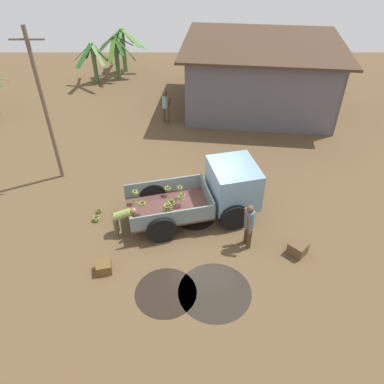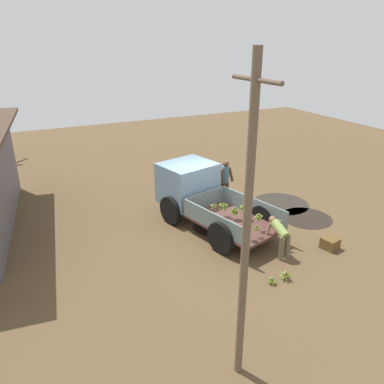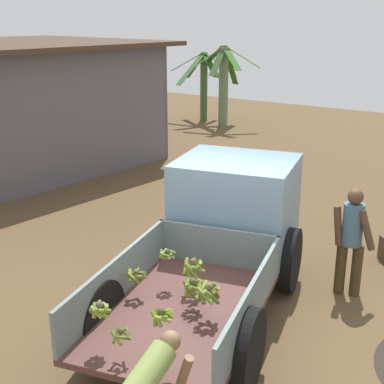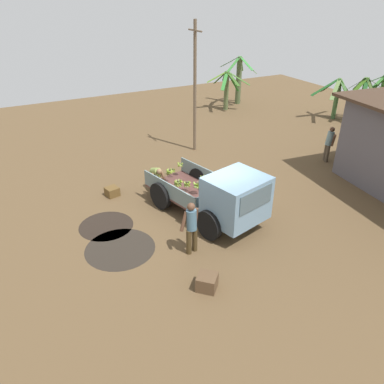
% 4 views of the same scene
% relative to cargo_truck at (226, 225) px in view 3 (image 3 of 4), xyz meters
% --- Properties ---
extents(ground, '(36.00, 36.00, 0.00)m').
position_rel_cargo_truck_xyz_m(ground, '(-0.63, -0.22, -1.03)').
color(ground, brown).
extents(mud_patch_0, '(1.47, 1.47, 0.01)m').
position_rel_cargo_truck_xyz_m(mud_patch_0, '(-0.85, -0.25, -1.03)').
color(mud_patch_0, black).
rests_on(mud_patch_0, ground).
extents(cargo_truck, '(4.78, 2.87, 1.92)m').
position_rel_cargo_truck_xyz_m(cargo_truck, '(0.00, 0.00, 0.00)').
color(cargo_truck, '#54322C').
rests_on(cargo_truck, ground).
extents(warehouse_shed, '(8.68, 7.60, 3.36)m').
position_rel_cargo_truck_xyz_m(warehouse_shed, '(3.08, 8.80, 1.41)').
color(warehouse_shed, '#59555B').
rests_on(warehouse_shed, ground).
extents(banana_palm_2, '(2.57, 2.55, 2.69)m').
position_rel_cargo_truck_xyz_m(banana_palm_2, '(11.43, 7.93, 0.44)').
color(banana_palm_2, '#426035').
rests_on(banana_palm_2, ground).
extents(banana_palm_4, '(2.12, 2.42, 3.00)m').
position_rel_cargo_truck_xyz_m(banana_palm_4, '(10.80, 6.64, 0.55)').
color(banana_palm_4, '#617F58').
rests_on(banana_palm_4, ground).
extents(person_foreground_visitor, '(0.39, 0.66, 1.68)m').
position_rel_cargo_truck_xyz_m(person_foreground_visitor, '(0.83, -1.65, -0.10)').
color(person_foreground_visitor, '#42331B').
rests_on(person_foreground_visitor, ground).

